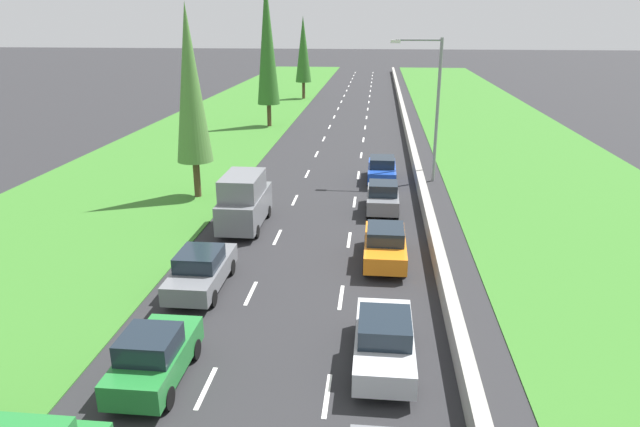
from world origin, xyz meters
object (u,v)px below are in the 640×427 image
object	(u,v)px
grey_hatchback_right_lane_fourth	(383,197)
grey_van_left_lane	(244,201)
poplar_tree_third	(267,41)
poplar_tree_second	(190,85)
green_hatchback_left_lane	(154,357)
poplar_tree_fourth	(303,50)
street_light_mast	(432,100)
silver_sedan_right_lane	(384,340)
grey_sedan_left_lane	(201,270)
orange_sedan_right_lane	(385,244)
blue_sedan_right_lane	(382,169)

from	to	relation	value
grey_hatchback_right_lane_fourth	grey_van_left_lane	world-z (taller)	grey_van_left_lane
poplar_tree_third	poplar_tree_second	bearing A→B (deg)	-89.78
green_hatchback_left_lane	poplar_tree_fourth	world-z (taller)	poplar_tree_fourth
poplar_tree_second	street_light_mast	xyz separation A→B (m)	(13.90, 4.97, -1.32)
silver_sedan_right_lane	grey_sedan_left_lane	xyz separation A→B (m)	(-7.06, 4.44, 0.00)
grey_van_left_lane	grey_sedan_left_lane	bearing A→B (deg)	-90.88
grey_van_left_lane	silver_sedan_right_lane	bearing A→B (deg)	-58.83
orange_sedan_right_lane	poplar_tree_third	xyz separation A→B (m)	(-11.10, 32.15, 7.24)
green_hatchback_left_lane	grey_sedan_left_lane	size ratio (longest dim) A/B	0.87
poplar_tree_second	poplar_tree_third	xyz separation A→B (m)	(-0.09, 23.64, 1.50)
grey_sedan_left_lane	poplar_tree_fourth	xyz separation A→B (m)	(-3.20, 56.16, 5.48)
silver_sedan_right_lane	poplar_tree_second	xyz separation A→B (m)	(-10.92, 16.34, 5.74)
blue_sedan_right_lane	poplar_tree_second	distance (m)	13.12
grey_hatchback_right_lane_fourth	poplar_tree_fourth	size ratio (longest dim) A/B	0.37
street_light_mast	green_hatchback_left_lane	bearing A→B (deg)	-112.71
silver_sedan_right_lane	blue_sedan_right_lane	distance (m)	20.86
silver_sedan_right_lane	street_light_mast	distance (m)	21.97
blue_sedan_right_lane	poplar_tree_fourth	bearing A→B (deg)	104.44
blue_sedan_right_lane	poplar_tree_third	distance (m)	23.21
orange_sedan_right_lane	blue_sedan_right_lane	bearing A→B (deg)	90.48
orange_sedan_right_lane	poplar_tree_second	xyz separation A→B (m)	(-11.01, 8.51, 5.74)
orange_sedan_right_lane	poplar_tree_fourth	world-z (taller)	poplar_tree_fourth
grey_sedan_left_lane	poplar_tree_second	size ratio (longest dim) A/B	0.41
green_hatchback_left_lane	grey_sedan_left_lane	bearing A→B (deg)	94.28
poplar_tree_second	poplar_tree_fourth	distance (m)	44.26
street_light_mast	poplar_tree_second	bearing A→B (deg)	-160.33
grey_sedan_left_lane	street_light_mast	xyz separation A→B (m)	(10.04, 16.87, 4.42)
blue_sedan_right_lane	poplar_tree_third	bearing A→B (deg)	119.89
street_light_mast	blue_sedan_right_lane	bearing A→B (deg)	-171.47
poplar_tree_second	grey_sedan_left_lane	bearing A→B (deg)	-72.02
poplar_tree_third	street_light_mast	xyz separation A→B (m)	(14.00, -18.67, -2.82)
green_hatchback_left_lane	orange_sedan_right_lane	bearing A→B (deg)	54.63
street_light_mast	poplar_tree_third	bearing A→B (deg)	126.86
green_hatchback_left_lane	blue_sedan_right_lane	world-z (taller)	green_hatchback_left_lane
poplar_tree_third	grey_van_left_lane	bearing A→B (deg)	-81.88
blue_sedan_right_lane	poplar_tree_second	xyz separation A→B (m)	(-10.90, -4.52, 5.74)
grey_hatchback_right_lane_fourth	blue_sedan_right_lane	size ratio (longest dim) A/B	0.87
grey_hatchback_right_lane_fourth	blue_sedan_right_lane	distance (m)	6.20
green_hatchback_left_lane	poplar_tree_second	xyz separation A→B (m)	(-4.31, 17.94, 5.72)
orange_sedan_right_lane	grey_van_left_lane	bearing A→B (deg)	152.47
blue_sedan_right_lane	poplar_tree_fourth	size ratio (longest dim) A/B	0.43
silver_sedan_right_lane	poplar_tree_fourth	size ratio (longest dim) A/B	0.43
orange_sedan_right_lane	blue_sedan_right_lane	size ratio (longest dim) A/B	1.00
orange_sedan_right_lane	grey_sedan_left_lane	xyz separation A→B (m)	(-7.15, -3.39, 0.00)
grey_van_left_lane	poplar_tree_second	xyz separation A→B (m)	(-3.97, 4.85, 5.16)
poplar_tree_fourth	poplar_tree_second	bearing A→B (deg)	-90.86
grey_sedan_left_lane	blue_sedan_right_lane	bearing A→B (deg)	66.81
grey_van_left_lane	street_light_mast	world-z (taller)	street_light_mast
poplar_tree_second	poplar_tree_fourth	xyz separation A→B (m)	(0.67, 44.25, -0.26)
grey_sedan_left_lane	poplar_tree_third	distance (m)	36.49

